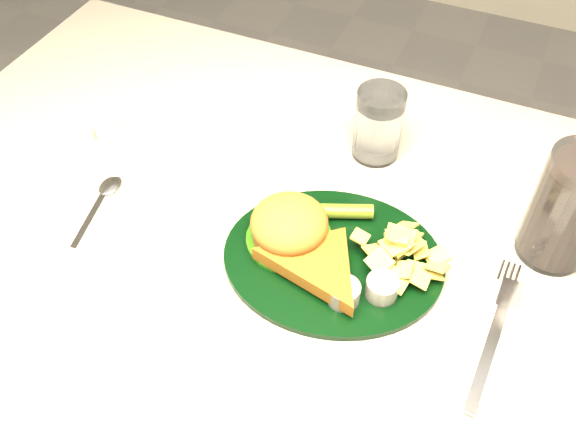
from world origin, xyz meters
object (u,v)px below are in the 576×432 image
(cola_glass, at_px, (568,209))
(fork_napkin, at_px, (489,350))
(table, at_px, (295,383))
(water_glass, at_px, (378,124))
(dinner_plate, at_px, (334,245))

(cola_glass, xyz_separation_m, fork_napkin, (-0.04, -0.18, -0.07))
(table, relative_size, cola_glass, 7.70)
(table, bearing_deg, cola_glass, 21.89)
(table, xyz_separation_m, water_glass, (0.03, 0.20, 0.43))
(water_glass, bearing_deg, dinner_plate, -85.44)
(cola_glass, bearing_deg, water_glass, 161.90)
(table, xyz_separation_m, cola_glass, (0.29, 0.12, 0.45))
(dinner_plate, height_order, cola_glass, cola_glass)
(table, relative_size, fork_napkin, 6.37)
(table, height_order, fork_napkin, fork_napkin)
(cola_glass, bearing_deg, fork_napkin, -102.52)
(cola_glass, height_order, fork_napkin, cola_glass)
(cola_glass, bearing_deg, dinner_plate, -152.55)
(water_glass, distance_m, fork_napkin, 0.35)
(cola_glass, relative_size, fork_napkin, 0.83)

